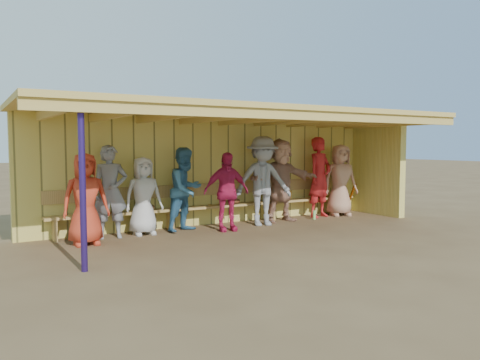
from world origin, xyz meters
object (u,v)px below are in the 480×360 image
Objects in this scene: player_b at (143,196)px; player_extra at (86,199)px; bench at (223,201)px; player_h at (340,180)px; player_c at (186,189)px; player_e at (263,181)px; player_f at (281,180)px; player_d at (226,192)px; player_g at (320,177)px; player_a at (110,192)px.

player_b is 0.94× the size of player_extra.
bench is (1.96, 0.31, -0.25)m from player_b.
player_h reaches higher than bench.
player_e is at bearing -29.49° from player_c.
bench is at bearing 13.15° from player_extra.
player_b is at bearing 154.74° from player_c.
player_c is at bearing -178.09° from player_f.
player_b is 0.20× the size of bench.
player_c is at bearing -161.47° from bench.
player_c is 0.84m from player_d.
player_b is at bearing 174.27° from player_d.
player_f is 0.26× the size of bench.
player_e is at bearing -6.30° from player_b.
player_e is 0.26× the size of bench.
player_b is 0.95× the size of player_d.
player_c is 3.65m from player_g.
bench is (-0.69, 0.59, -0.46)m from player_e.
player_b is 3.30m from player_f.
player_d is 3.52m from player_h.
player_e reaches higher than player_f.
player_f is (3.29, -0.07, 0.19)m from player_b.
player_g reaches higher than player_extra.
player_e is 1.00× the size of player_g.
player_c is 0.88× the size of player_e.
player_h reaches higher than player_d.
player_e reaches higher than player_d.
player_g reaches higher than bench.
player_extra is (-5.74, -0.40, -0.17)m from player_g.
player_a is 1.15× the size of player_b.
player_a is 0.90× the size of player_g.
player_a is at bearing 178.68° from player_d.
player_extra is (-0.55, -0.40, -0.07)m from player_a.
player_b is 0.90m from player_c.
bench is (-1.33, 0.38, -0.44)m from player_f.
player_b is at bearing 10.57° from player_a.
player_f reaches higher than player_c.
player_e reaches higher than player_h.
bench is at bearing 155.20° from player_e.
player_g is at bearing -0.13° from player_b.
player_a is 2.66m from bench.
player_extra is at bearing -162.60° from player_e.
player_extra is (-3.86, -0.11, -0.16)m from player_e.
bench is at bearing 8.72° from player_b.
player_extra reaches higher than player_d.
player_b is 0.86× the size of player_h.
player_c is 0.23× the size of bench.
player_f is (3.95, -0.07, 0.08)m from player_a.
player_g is (1.88, 0.29, 0.00)m from player_e.
player_f is 1.08× the size of player_h.
player_h is (3.50, 0.37, 0.08)m from player_d.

